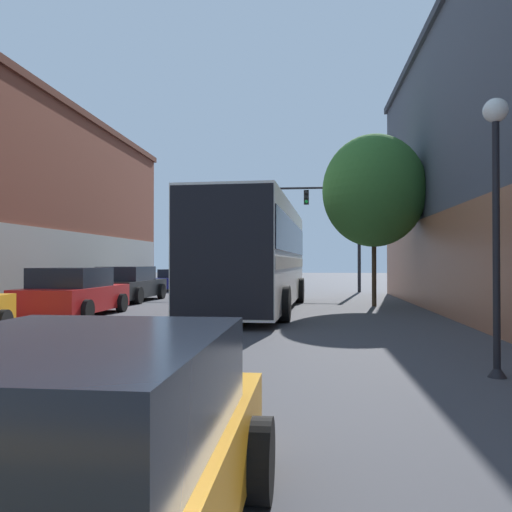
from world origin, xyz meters
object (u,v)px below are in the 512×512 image
at_px(hatchback_foreground, 48,480).
at_px(parked_car_left_mid, 74,293).
at_px(parked_car_left_distant, 128,285).
at_px(traffic_signal_gantry, 303,211).
at_px(parked_car_left_far, 179,280).
at_px(street_tree_near, 374,191).
at_px(street_lamp, 496,203).
at_px(bus, 256,252).

xyz_separation_m(hatchback_foreground, parked_car_left_mid, (-5.92, 12.22, 0.10)).
distance_m(parked_car_left_distant, traffic_signal_gantry, 11.12).
height_order(hatchback_foreground, parked_car_left_distant, parked_car_left_distant).
height_order(parked_car_left_far, street_tree_near, street_tree_near).
relative_size(street_lamp, street_tree_near, 0.62).
height_order(hatchback_foreground, parked_car_left_far, hatchback_foreground).
relative_size(traffic_signal_gantry, street_lamp, 2.45).
distance_m(traffic_signal_gantry, street_lamp, 20.72).
distance_m(parked_car_left_distant, street_tree_near, 10.70).
relative_size(hatchback_foreground, parked_car_left_distant, 0.83).
relative_size(parked_car_left_far, street_tree_near, 0.69).
relative_size(traffic_signal_gantry, street_tree_near, 1.52).
xyz_separation_m(parked_car_left_mid, street_tree_near, (9.52, 4.43, 3.61)).
height_order(traffic_signal_gantry, street_lamp, traffic_signal_gantry).
bearing_deg(traffic_signal_gantry, parked_car_left_distant, -133.92).
distance_m(parked_car_left_far, street_lamp, 23.76).
xyz_separation_m(bus, parked_car_left_mid, (-5.29, -2.52, -1.29)).
distance_m(bus, parked_car_left_far, 13.16).
height_order(parked_car_left_distant, street_lamp, street_lamp).
xyz_separation_m(bus, street_lamp, (4.49, -9.61, 0.49)).
bearing_deg(parked_car_left_far, parked_car_left_distant, -174.51).
xyz_separation_m(hatchback_foreground, parked_car_left_far, (-6.47, 26.45, 0.00)).
bearing_deg(parked_car_left_far, hatchback_foreground, -161.37).
distance_m(hatchback_foreground, street_tree_near, 17.44).
bearing_deg(street_lamp, hatchback_foreground, -126.98).
height_order(hatchback_foreground, traffic_signal_gantry, traffic_signal_gantry).
xyz_separation_m(bus, traffic_signal_gantry, (1.49, 10.79, 2.51)).
height_order(bus, street_lamp, street_lamp).
bearing_deg(hatchback_foreground, traffic_signal_gantry, -1.93).
height_order(bus, parked_car_left_distant, bus).
xyz_separation_m(parked_car_left_distant, street_lamp, (10.25, -12.87, 1.78)).
bearing_deg(parked_car_left_mid, street_tree_near, -65.08).
relative_size(parked_car_left_mid, parked_car_left_distant, 0.90).
bearing_deg(parked_car_left_far, bus, -148.56).
distance_m(bus, street_lamp, 10.62).
xyz_separation_m(traffic_signal_gantry, street_tree_near, (2.73, -8.89, -0.18)).
xyz_separation_m(hatchback_foreground, street_tree_near, (3.60, 16.65, 3.72)).
bearing_deg(hatchback_foreground, parked_car_left_distant, 19.53).
bearing_deg(parked_car_left_far, street_lamp, -149.24).
relative_size(parked_car_left_mid, street_tree_near, 0.65).
relative_size(hatchback_foreground, street_tree_near, 0.60).
distance_m(traffic_signal_gantry, street_tree_near, 9.30).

